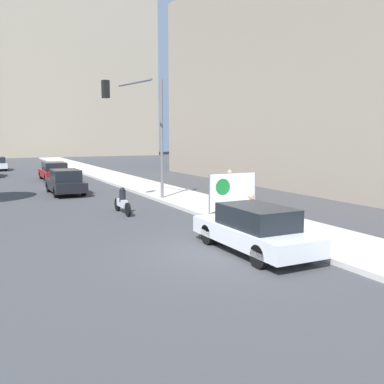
% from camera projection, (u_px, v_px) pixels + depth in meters
% --- Properties ---
extents(ground_plane, '(160.00, 160.00, 0.00)m').
position_uv_depth(ground_plane, '(219.00, 255.00, 12.53)').
color(ground_plane, '#444447').
extents(sidewalk_curb, '(3.20, 90.00, 0.16)m').
position_uv_depth(sidewalk_curb, '(154.00, 189.00, 27.53)').
color(sidewalk_curb, beige).
rests_on(sidewalk_curb, ground_plane).
extents(building_backdrop_far, '(52.00, 12.00, 36.59)m').
position_uv_depth(building_backdrop_far, '(0.00, 47.00, 71.24)').
color(building_backdrop_far, tan).
rests_on(building_backdrop_far, ground_plane).
extents(building_backdrop_right, '(10.00, 32.00, 16.09)m').
position_uv_depth(building_backdrop_right, '(324.00, 71.00, 30.13)').
color(building_backdrop_right, gray).
rests_on(building_backdrop_right, ground_plane).
extents(seated_protester, '(0.98, 0.77, 1.21)m').
position_uv_depth(seated_protester, '(252.00, 209.00, 15.62)').
color(seated_protester, '#474C56').
rests_on(seated_protester, sidewalk_curb).
extents(jogger_on_sidewalk, '(0.34, 0.34, 1.79)m').
position_uv_depth(jogger_on_sidewalk, '(230.00, 189.00, 19.34)').
color(jogger_on_sidewalk, '#334775').
rests_on(jogger_on_sidewalk, sidewalk_curb).
extents(protest_banner, '(2.38, 0.06, 1.70)m').
position_uv_depth(protest_banner, '(232.00, 192.00, 18.54)').
color(protest_banner, slate).
rests_on(protest_banner, sidewalk_curb).
extents(traffic_light_pole, '(3.39, 3.16, 6.25)m').
position_uv_depth(traffic_light_pole, '(143.00, 118.00, 21.86)').
color(traffic_light_pole, slate).
rests_on(traffic_light_pole, sidewalk_curb).
extents(parked_car_curbside, '(1.72, 4.56, 1.42)m').
position_uv_depth(parked_car_curbside, '(254.00, 229.00, 12.68)').
color(parked_car_curbside, white).
rests_on(parked_car_curbside, ground_plane).
extents(car_on_road_nearest, '(1.77, 4.40, 1.49)m').
position_uv_depth(car_on_road_nearest, '(65.00, 182.00, 25.59)').
color(car_on_road_nearest, black).
rests_on(car_on_road_nearest, ground_plane).
extents(car_on_road_midblock, '(1.87, 4.77, 1.43)m').
position_uv_depth(car_on_road_midblock, '(54.00, 171.00, 33.83)').
color(car_on_road_midblock, maroon).
rests_on(car_on_road_midblock, ground_plane).
extents(motorcycle_on_road, '(0.28, 2.16, 1.19)m').
position_uv_depth(motorcycle_on_road, '(122.00, 202.00, 19.13)').
color(motorcycle_on_road, silver).
rests_on(motorcycle_on_road, ground_plane).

